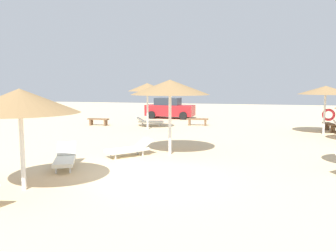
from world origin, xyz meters
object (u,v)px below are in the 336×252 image
at_px(lounger_3, 149,121).
at_px(lounger_6, 65,159).
at_px(bench_1, 330,126).
at_px(lounger_2, 130,149).
at_px(parasol_5, 326,91).
at_px(parasol_2, 170,87).
at_px(parasol_3, 147,87).
at_px(bench_2, 98,121).
at_px(bench_0, 197,121).
at_px(parked_car, 170,108).
at_px(parasol_0, 20,101).

height_order(lounger_3, lounger_6, lounger_6).
bearing_deg(bench_1, lounger_2, -133.21).
bearing_deg(lounger_2, parasol_5, 44.24).
distance_m(parasol_2, bench_1, 12.23).
bearing_deg(lounger_6, parasol_5, 46.73).
bearing_deg(lounger_3, bench_1, 0.28).
distance_m(parasol_3, bench_2, 4.64).
xyz_separation_m(parasol_3, bench_2, (-3.90, 0.99, -2.30)).
height_order(parasol_3, lounger_3, parasol_3).
bearing_deg(parasol_5, bench_0, 162.47).
bearing_deg(bench_2, parasol_2, -49.45).
distance_m(bench_2, parked_car, 7.19).
distance_m(parasol_2, parasol_3, 8.10).
bearing_deg(lounger_2, lounger_6, -122.39).
height_order(parasol_2, lounger_6, parasol_2).
bearing_deg(lounger_2, lounger_3, 102.92).
distance_m(lounger_6, parked_car, 17.74).
bearing_deg(lounger_3, parasol_0, -86.12).
distance_m(parasol_5, lounger_3, 11.19).
height_order(parasol_0, lounger_2, parasol_0).
bearing_deg(parasol_3, bench_1, 8.72).
distance_m(lounger_2, bench_1, 13.53).
height_order(parasol_3, bench_1, parasol_3).
relative_size(parasol_2, bench_1, 2.06).
bearing_deg(lounger_3, lounger_2, -77.08).
bearing_deg(lounger_2, parasol_3, 102.64).
bearing_deg(bench_1, lounger_3, -179.72).
relative_size(lounger_2, lounger_6, 0.95).
relative_size(bench_0, bench_1, 0.98).
height_order(lounger_3, parked_car, parked_car).
height_order(parasol_2, lounger_3, parasol_2).
distance_m(parasol_5, lounger_6, 14.93).
distance_m(bench_0, bench_2, 6.89).
relative_size(parasol_3, bench_0, 1.92).
xyz_separation_m(bench_1, parked_car, (-11.42, 5.52, 0.48)).
bearing_deg(parasol_5, lounger_3, 172.71).
relative_size(parasol_2, bench_0, 2.09).
distance_m(lounger_3, bench_1, 11.51).
bearing_deg(bench_2, parasol_3, -14.31).
relative_size(lounger_3, lounger_6, 1.02).
height_order(bench_0, bench_2, same).
height_order(bench_0, bench_1, same).
xyz_separation_m(parasol_2, bench_1, (7.81, 9.10, -2.38)).
bearing_deg(parasol_0, parked_car, 92.56).
xyz_separation_m(parasol_0, parasol_5, (9.89, 13.24, 0.08)).
distance_m(parasol_2, parked_car, 15.18).
height_order(parasol_0, bench_1, parasol_0).
bearing_deg(bench_1, bench_2, -177.30).
relative_size(parasol_2, parked_car, 0.78).
xyz_separation_m(parasol_3, lounger_3, (-0.42, 1.64, -2.34)).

